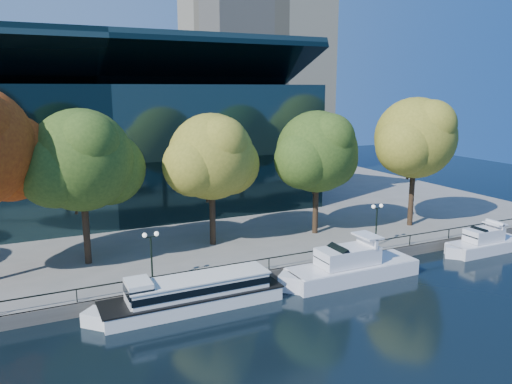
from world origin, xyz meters
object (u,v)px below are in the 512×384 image
tour_boat (189,293)px  tree_5 (417,140)px  tree_2 (84,162)px  lamp_2 (377,215)px  tree_4 (319,153)px  cruiser_far (483,243)px  cruiser_near (348,267)px  tree_3 (213,158)px  lamp_1 (151,246)px

tour_boat → tree_5: (27.77, 7.66, 9.13)m
tree_2 → lamp_2: size_ratio=3.24×
tree_2 → tree_4: (22.29, -0.56, -0.45)m
cruiser_far → tree_4: tree_4 is taller
cruiser_near → lamp_2: (5.97, 3.92, 2.84)m
tree_2 → tree_5: 33.30m
tour_boat → tree_3: size_ratio=1.16×
tour_boat → lamp_1: lamp_1 is taller
tree_2 → tree_3: size_ratio=1.05×
tree_5 → tree_3: bearing=172.5°
tour_boat → tree_2: tree_2 is taller
cruiser_near → tree_4: (3.27, 9.99, 8.09)m
cruiser_far → tree_3: size_ratio=0.74×
cruiser_near → cruiser_far: (16.06, 0.24, -0.18)m
cruiser_near → cruiser_far: bearing=0.9°
tree_5 → tour_boat: bearing=-164.6°
tree_2 → tree_4: bearing=-1.4°
cruiser_far → lamp_2: lamp_2 is taller
cruiser_near → tour_boat: bearing=178.2°
cruiser_far → tree_5: bearing=103.5°
tree_3 → lamp_1: 11.72m
cruiser_near → tree_3: tree_3 is taller
tour_boat → cruiser_far: size_ratio=1.56×
tour_boat → cruiser_far: (29.64, -0.18, -0.21)m
cruiser_far → tree_2: size_ratio=0.71×
cruiser_far → cruiser_near: bearing=-179.1°
tree_3 → tree_4: tree_4 is taller
tree_2 → tree_5: bearing=-4.3°
tree_3 → tree_4: bearing=-5.0°
tree_2 → lamp_1: size_ratio=3.24×
cruiser_far → tree_3: 27.24m
tour_boat → cruiser_near: size_ratio=1.14×
tree_3 → lamp_1: tree_3 is taller
tree_5 → lamp_2: size_ratio=3.41×
lamp_1 → tree_5: bearing=8.0°
cruiser_near → cruiser_far: size_ratio=1.37×
cruiser_far → lamp_1: (-31.40, 3.68, 3.03)m
tree_5 → cruiser_far: bearing=-76.5°
cruiser_near → lamp_1: (-15.33, 3.92, 2.84)m
tree_2 → lamp_1: (3.68, -6.64, -5.70)m
tree_2 → tree_3: tree_2 is taller
tree_3 → tree_4: size_ratio=1.00×
tree_2 → tour_boat: bearing=-61.8°
cruiser_far → tree_5: tree_5 is taller
lamp_2 → tree_4: bearing=114.0°
lamp_1 → lamp_2: 21.31m
tour_boat → lamp_2: 20.06m
cruiser_far → tree_4: (-12.79, 9.75, 8.27)m
tree_4 → lamp_1: (-18.61, -6.07, -5.25)m
cruiser_near → lamp_2: size_ratio=3.14×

